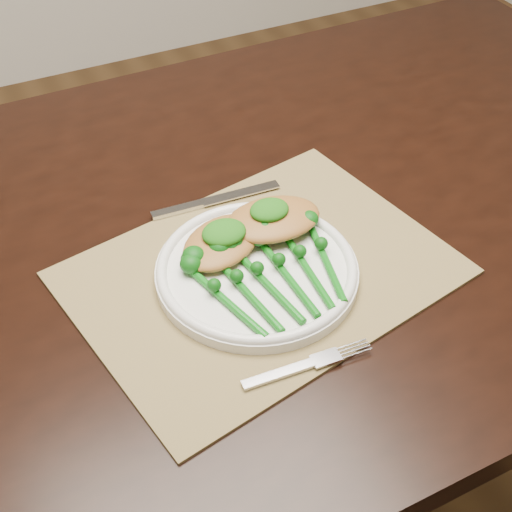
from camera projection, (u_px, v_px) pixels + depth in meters
name	position (u px, v px, depth m)	size (l,w,h in m)	color
floor	(313.00, 507.00, 1.47)	(4.00, 4.00, 0.00)	brown
dining_table	(241.00, 385.00, 1.23)	(1.61, 0.92, 0.75)	black
placemat	(261.00, 273.00, 0.90)	(0.46, 0.33, 0.00)	olive
dinner_plate	(257.00, 270.00, 0.89)	(0.25, 0.25, 0.02)	white
knife	(204.00, 203.00, 0.99)	(0.19, 0.03, 0.01)	silver
fork	(316.00, 362.00, 0.79)	(0.16, 0.02, 0.00)	silver
chicken_fillet_left	(221.00, 242.00, 0.90)	(0.12, 0.08, 0.02)	#A86F30
chicken_fillet_right	(273.00, 219.00, 0.92)	(0.13, 0.09, 0.03)	#A86F30
pesto_dollop_left	(224.00, 233.00, 0.89)	(0.06, 0.05, 0.02)	#104B0A
pesto_dollop_right	(269.00, 210.00, 0.91)	(0.05, 0.04, 0.02)	#104B0A
broccolini_bundle	(277.00, 280.00, 0.86)	(0.18, 0.19, 0.04)	#0C5D10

